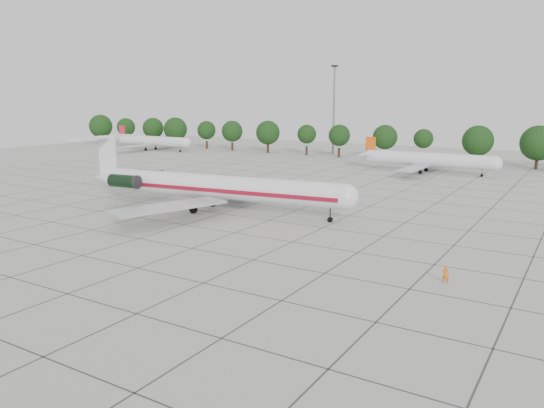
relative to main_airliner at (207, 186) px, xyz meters
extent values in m
plane|color=#B0B0A9|center=(11.27, -8.90, -3.62)|extent=(260.00, 260.00, 0.00)
cube|color=#383838|center=(11.27, 6.10, -3.61)|extent=(170.00, 170.00, 0.02)
cylinder|color=silver|center=(2.41, 0.29, -0.03)|extent=(37.06, 7.81, 3.38)
sphere|color=silver|center=(20.74, 2.52, -0.03)|extent=(3.38, 3.38, 3.38)
cone|color=silver|center=(-18.46, -2.24, -0.03)|extent=(5.50, 3.98, 3.38)
cube|color=maroon|center=(2.21, 1.99, -0.29)|extent=(35.65, 4.39, 0.56)
cube|color=maroon|center=(2.62, -1.41, -0.29)|extent=(35.65, 4.39, 0.56)
cube|color=#B7BABC|center=(-1.24, 9.15, -1.42)|extent=(12.14, 15.55, 0.31)
cube|color=#B7BABC|center=(0.98, -9.18, -1.42)|extent=(9.26, 16.09, 0.31)
cube|color=black|center=(-12.63, 0.79, 0.28)|extent=(2.40, 1.60, 0.26)
cylinder|color=black|center=(-12.72, 1.50, 0.28)|extent=(5.12, 2.53, 1.95)
cube|color=black|center=(-12.07, -3.79, 0.28)|extent=(2.40, 1.60, 0.26)
cylinder|color=black|center=(-11.99, -4.50, 0.28)|extent=(5.12, 2.53, 1.95)
cube|color=silver|center=(-17.95, -2.18, 3.56)|extent=(3.29, 0.68, 6.15)
cube|color=silver|center=(-18.66, -2.27, 6.43)|extent=(4.54, 12.59, 0.23)
cylinder|color=black|center=(18.71, 2.27, -2.65)|extent=(0.23, 0.23, 1.95)
cylinder|color=black|center=(18.71, 2.27, -3.26)|extent=(0.75, 0.37, 0.72)
cylinder|color=black|center=(-0.96, 2.57, -2.29)|extent=(0.27, 0.27, 1.85)
cylinder|color=black|center=(-0.96, 2.57, -3.11)|extent=(1.09, 0.73, 1.03)
cylinder|color=black|center=(-0.32, -2.73, -2.29)|extent=(0.27, 0.27, 1.85)
cylinder|color=black|center=(-0.32, -2.73, -3.11)|extent=(1.09, 0.73, 1.03)
imported|color=orange|center=(37.49, -13.78, -2.82)|extent=(0.66, 0.53, 1.60)
cylinder|color=silver|center=(-71.49, 63.05, -0.62)|extent=(27.20, 3.00, 3.00)
cube|color=#B7BABC|center=(-72.49, 63.05, -1.82)|extent=(3.50, 27.20, 0.25)
cube|color=red|center=(-84.93, 63.05, 1.98)|extent=(2.40, 0.25, 3.60)
cylinder|color=black|center=(-72.49, 65.25, -3.22)|extent=(0.80, 0.45, 0.80)
cylinder|color=black|center=(-72.49, 60.85, -3.22)|extent=(0.80, 0.45, 0.80)
cylinder|color=silver|center=(16.66, 56.23, -0.62)|extent=(27.20, 3.00, 3.00)
cube|color=#B7BABC|center=(15.66, 56.23, -1.82)|extent=(3.50, 27.20, 0.25)
cube|color=#E7540D|center=(3.22, 56.23, 1.98)|extent=(2.40, 0.25, 3.60)
cylinder|color=black|center=(15.66, 58.43, -3.22)|extent=(0.80, 0.45, 0.80)
cylinder|color=black|center=(15.66, 54.03, -3.22)|extent=(0.80, 0.45, 0.80)
cylinder|color=#332114|center=(-110.13, 76.10, -2.37)|extent=(0.70, 0.70, 2.50)
sphere|color=black|center=(-110.13, 76.10, 2.38)|extent=(8.44, 8.44, 8.44)
cylinder|color=#332114|center=(-96.94, 76.10, -2.37)|extent=(0.70, 0.70, 2.50)
sphere|color=black|center=(-96.94, 76.10, 2.38)|extent=(6.44, 6.44, 6.44)
cylinder|color=#332114|center=(-83.75, 76.10, -2.37)|extent=(0.70, 0.70, 2.50)
sphere|color=black|center=(-83.75, 76.10, 2.38)|extent=(7.14, 7.14, 7.14)
cylinder|color=#332114|center=(-73.56, 76.10, -2.37)|extent=(0.70, 0.70, 2.50)
sphere|color=black|center=(-73.56, 76.10, 2.38)|extent=(7.79, 7.79, 7.79)
cylinder|color=#332114|center=(-60.37, 76.10, -2.37)|extent=(0.70, 0.70, 2.50)
sphere|color=black|center=(-60.37, 76.10, 2.38)|extent=(5.94, 5.94, 5.94)
cylinder|color=#332114|center=(-50.18, 76.10, -2.37)|extent=(0.70, 0.70, 2.50)
sphere|color=black|center=(-50.18, 76.10, 2.38)|extent=(6.57, 6.57, 6.57)
cylinder|color=#332114|center=(-36.99, 76.10, -2.37)|extent=(0.70, 0.70, 2.50)
sphere|color=black|center=(-36.99, 76.10, 2.38)|extent=(7.15, 7.15, 7.15)
cylinder|color=#332114|center=(-23.80, 76.10, -2.37)|extent=(0.70, 0.70, 2.50)
sphere|color=black|center=(-23.80, 76.10, 2.38)|extent=(5.43, 5.43, 5.43)
cylinder|color=#332114|center=(-13.61, 76.10, -2.37)|extent=(0.70, 0.70, 2.50)
sphere|color=black|center=(-13.61, 76.10, 2.38)|extent=(5.99, 5.99, 5.99)
cylinder|color=#332114|center=(-0.42, 76.10, -2.37)|extent=(0.70, 0.70, 2.50)
sphere|color=black|center=(-0.42, 76.10, 2.38)|extent=(6.50, 6.50, 6.50)
cylinder|color=#332114|center=(9.77, 76.10, -2.37)|extent=(0.70, 0.70, 2.50)
sphere|color=black|center=(9.77, 76.10, 2.38)|extent=(4.93, 4.93, 4.93)
cylinder|color=#332114|center=(22.96, 76.10, -2.37)|extent=(0.70, 0.70, 2.50)
sphere|color=black|center=(22.96, 76.10, 2.38)|extent=(7.40, 7.40, 7.40)
cylinder|color=#332114|center=(36.15, 76.10, -2.37)|extent=(0.70, 0.70, 2.50)
sphere|color=black|center=(36.15, 76.10, 2.38)|extent=(8.08, 8.08, 8.08)
cylinder|color=slate|center=(-18.73, 83.10, 8.88)|extent=(0.56, 0.56, 25.00)
cube|color=black|center=(-18.73, 83.10, 21.58)|extent=(1.60, 1.60, 0.50)
camera|label=1|loc=(47.70, -59.64, 12.36)|focal=35.00mm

